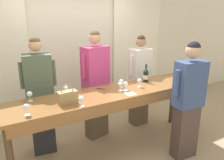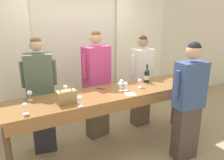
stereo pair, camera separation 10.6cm
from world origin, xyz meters
name	(u,v)px [view 2 (the right image)]	position (x,y,z in m)	size (l,w,h in m)	color
ground_plane	(114,151)	(0.00, 0.00, 0.00)	(18.00, 18.00, 0.00)	tan
wall_back	(77,50)	(0.00, 1.52, 1.40)	(12.00, 0.06, 2.80)	beige
curtain_panel_right	(140,48)	(1.48, 1.46, 1.34)	(1.24, 0.03, 2.69)	#EFE5C6
tasting_bar	(115,99)	(0.00, -0.03, 0.90)	(3.08, 0.67, 1.00)	brown
wine_bottle	(147,76)	(0.68, 0.13, 1.11)	(0.08, 0.08, 0.30)	black
handbag	(66,96)	(-0.74, -0.11, 1.09)	(0.24, 0.12, 0.25)	#997A4C
wine_glass_front_left	(140,81)	(0.43, -0.03, 1.10)	(0.07, 0.07, 0.13)	white
wine_glass_front_mid	(122,82)	(0.17, 0.08, 1.10)	(0.07, 0.07, 0.13)	white
wine_glass_front_right	(80,99)	(-0.63, -0.28, 1.10)	(0.07, 0.07, 0.13)	white
wine_glass_center_left	(25,106)	(-1.23, -0.19, 1.10)	(0.07, 0.07, 0.13)	white
wine_glass_center_mid	(198,76)	(1.43, -0.26, 1.10)	(0.07, 0.07, 0.13)	white
wine_glass_center_right	(120,85)	(0.08, -0.03, 1.10)	(0.07, 0.07, 0.13)	white
wine_glass_back_left	(29,93)	(-1.13, 0.21, 1.10)	(0.07, 0.07, 0.13)	white
wine_glass_back_mid	(66,88)	(-0.66, 0.20, 1.10)	(0.07, 0.07, 0.13)	white
wine_glass_back_right	(177,79)	(1.00, -0.21, 1.10)	(0.07, 0.07, 0.13)	white
wine_glass_near_host	(126,84)	(0.16, -0.06, 1.10)	(0.07, 0.07, 0.13)	white
napkin	(130,94)	(0.13, -0.22, 1.01)	(0.15, 0.15, 0.00)	white
pen	(101,89)	(-0.13, 0.18, 1.01)	(0.10, 0.11, 0.01)	black
guest_olive_jacket	(41,96)	(-0.93, 0.57, 0.90)	(0.50, 0.34, 1.78)	#28282D
guest_pink_top	(97,85)	(-0.02, 0.57, 0.93)	(0.55, 0.33, 1.84)	brown
guest_cream_sweater	(141,81)	(0.89, 0.57, 0.88)	(0.48, 0.26, 1.72)	brown
host_pouring	(188,102)	(0.85, -0.62, 0.89)	(0.53, 0.28, 1.73)	#473833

